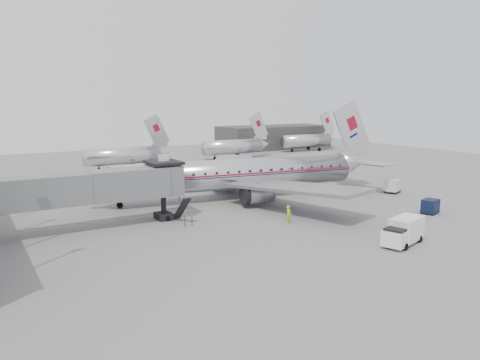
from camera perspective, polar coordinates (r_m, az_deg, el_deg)
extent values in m
plane|color=slate|center=(53.06, 1.62, -4.33)|extent=(160.00, 160.00, 0.00)
cube|color=#33312F|center=(126.77, 4.18, 5.26)|extent=(30.00, 12.00, 6.00)
cube|color=gold|center=(59.56, 0.94, -2.76)|extent=(60.00, 0.15, 0.01)
cube|color=slate|center=(48.07, -23.58, -1.39)|extent=(12.00, 2.80, 3.00)
cube|color=slate|center=(49.96, -13.32, -0.43)|extent=(8.00, 3.00, 3.10)
cube|color=slate|center=(51.65, -9.23, 0.03)|extent=(3.20, 3.60, 3.20)
cube|color=black|center=(51.36, -9.29, 2.12)|extent=(3.40, 3.80, 0.30)
cube|color=white|center=(51.30, -9.30, 2.68)|extent=(1.20, 0.15, 0.80)
cylinder|color=black|center=(51.74, -9.29, -3.23)|extent=(0.56, 0.56, 2.80)
cube|color=black|center=(51.98, -9.25, -4.36)|extent=(1.60, 2.20, 0.70)
cylinder|color=black|center=(51.09, -8.83, -4.65)|extent=(0.30, 0.60, 0.60)
cylinder|color=black|center=(52.90, -9.66, -4.18)|extent=(0.30, 0.60, 0.60)
cube|color=black|center=(50.06, -7.14, -3.50)|extent=(0.90, 3.20, 2.90)
cylinder|color=silver|center=(89.74, -14.10, 2.87)|extent=(14.00, 3.20, 3.20)
cube|color=silver|center=(91.53, -10.12, 5.91)|extent=(5.17, 0.26, 6.52)
cylinder|color=black|center=(88.82, -16.82, 1.31)|extent=(0.24, 0.24, 1.00)
cylinder|color=silver|center=(103.76, -0.89, 4.06)|extent=(14.00, 3.20, 3.20)
cube|color=silver|center=(106.98, 2.28, 6.59)|extent=(5.17, 0.26, 6.52)
cylinder|color=black|center=(101.83, -3.08, 2.75)|extent=(0.24, 0.24, 1.00)
cylinder|color=silver|center=(120.65, 8.09, 4.77)|extent=(14.00, 3.20, 3.20)
cube|color=silver|center=(124.75, 10.59, 6.89)|extent=(5.17, 0.26, 6.52)
cylinder|color=black|center=(118.08, 6.36, 3.67)|extent=(0.24, 0.24, 1.00)
cylinder|color=silver|center=(61.55, -0.40, 0.74)|extent=(32.85, 8.83, 4.02)
cone|color=silver|center=(57.39, -17.25, -0.36)|extent=(3.82, 4.46, 4.02)
cone|color=silver|center=(70.32, 13.54, 1.96)|extent=(4.87, 4.43, 3.82)
cube|color=maroon|center=(61.51, -0.40, 0.99)|extent=(32.86, 8.88, 0.20)
cube|color=#0C094F|center=(61.55, -0.40, 0.76)|extent=(32.86, 8.88, 0.11)
cube|color=silver|center=(69.65, 13.48, 6.03)|extent=(6.65, 1.32, 8.35)
cube|color=gray|center=(71.78, -0.92, 1.77)|extent=(14.40, 17.88, 1.29)
cube|color=gray|center=(54.28, 6.68, -0.90)|extent=(10.39, 18.36, 1.29)
cylinder|color=gray|center=(67.22, -1.78, 0.05)|extent=(4.00, 2.81, 2.28)
cylinder|color=gray|center=(56.95, 2.24, -1.73)|extent=(4.00, 2.81, 2.28)
cylinder|color=black|center=(58.16, -14.46, -2.67)|extent=(0.22, 0.22, 1.41)
cylinder|color=black|center=(65.37, 0.44, -0.95)|extent=(0.28, 0.28, 1.52)
cylinder|color=black|center=(65.42, 0.44, -1.18)|extent=(1.13, 0.54, 1.09)
cylinder|color=black|center=(60.30, 2.52, -1.87)|extent=(0.28, 0.28, 1.52)
cylinder|color=black|center=(60.35, 2.52, -2.13)|extent=(1.13, 0.54, 1.09)
cube|color=white|center=(45.43, 19.65, -5.58)|extent=(4.00, 2.93, 2.09)
cube|color=white|center=(43.32, 18.33, -6.79)|extent=(2.07, 2.27, 1.39)
cube|color=black|center=(43.16, 18.37, -6.03)|extent=(1.63, 1.96, 0.60)
cylinder|color=black|center=(43.43, 19.53, -7.68)|extent=(0.68, 0.42, 0.64)
cylinder|color=black|center=(44.11, 17.38, -7.30)|extent=(0.68, 0.42, 0.64)
cylinder|color=black|center=(46.28, 21.08, -6.71)|extent=(0.68, 0.42, 0.64)
cylinder|color=black|center=(46.91, 19.04, -6.37)|extent=(0.68, 0.42, 0.64)
cube|color=black|center=(57.97, 22.19, -2.88)|extent=(2.35, 2.01, 1.40)
cube|color=black|center=(58.13, 22.14, -3.61)|extent=(2.47, 2.14, 0.12)
cylinder|color=black|center=(57.21, 22.42, -3.88)|extent=(0.32, 0.20, 0.30)
cylinder|color=black|center=(58.68, 22.96, -3.59)|extent=(0.32, 0.20, 0.30)
cylinder|color=black|center=(57.61, 21.30, -3.72)|extent=(0.32, 0.20, 0.30)
cylinder|color=black|center=(59.07, 21.86, -3.43)|extent=(0.32, 0.20, 0.30)
cube|color=silver|center=(68.98, 18.11, -0.59)|extent=(2.79, 2.49, 1.61)
cube|color=black|center=(69.13, 18.07, -1.30)|extent=(2.94, 2.64, 0.14)
cylinder|color=black|center=(68.08, 18.38, -1.53)|extent=(0.37, 0.26, 0.34)
cylinder|color=black|center=(69.81, 18.84, -1.28)|extent=(0.37, 0.26, 0.34)
cylinder|color=black|center=(68.49, 17.28, -1.41)|extent=(0.37, 0.26, 0.34)
cylinder|color=black|center=(70.21, 17.76, -1.16)|extent=(0.37, 0.26, 0.34)
imported|color=#B9D819|center=(49.49, 5.95, -4.24)|extent=(0.86, 0.76, 1.97)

